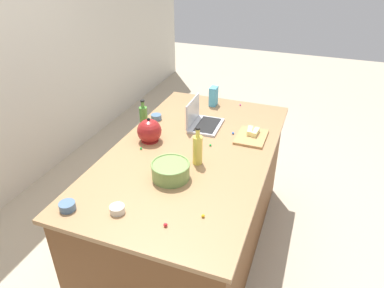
{
  "coord_description": "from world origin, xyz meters",
  "views": [
    {
      "loc": [
        -2.01,
        -0.75,
        2.2
      ],
      "look_at": [
        0.0,
        0.0,
        0.95
      ],
      "focal_mm": 33.11,
      "sensor_mm": 36.0,
      "label": 1
    }
  ],
  "objects_px": {
    "kettle": "(149,131)",
    "cutting_board": "(251,137)",
    "mixing_bowl_large": "(171,170)",
    "bottle_olive": "(144,117)",
    "bottle_oil": "(198,149)",
    "laptop": "(202,121)",
    "ramekin_wide": "(67,206)",
    "butter_stick_left": "(255,132)",
    "ramekin_small": "(117,209)",
    "candy_bag": "(213,96)",
    "butter_stick_right": "(250,131)",
    "ramekin_medium": "(156,117)"
  },
  "relations": [
    {
      "from": "ramekin_wide",
      "to": "cutting_board",
      "type": "bearing_deg",
      "value": -33.95
    },
    {
      "from": "candy_bag",
      "to": "butter_stick_right",
      "type": "bearing_deg",
      "value": -135.5
    },
    {
      "from": "mixing_bowl_large",
      "to": "ramekin_wide",
      "type": "relative_size",
      "value": 2.72
    },
    {
      "from": "mixing_bowl_large",
      "to": "candy_bag",
      "type": "height_order",
      "value": "candy_bag"
    },
    {
      "from": "cutting_board",
      "to": "candy_bag",
      "type": "relative_size",
      "value": 1.69
    },
    {
      "from": "mixing_bowl_large",
      "to": "ramekin_small",
      "type": "distance_m",
      "value": 0.43
    },
    {
      "from": "cutting_board",
      "to": "butter_stick_left",
      "type": "distance_m",
      "value": 0.05
    },
    {
      "from": "laptop",
      "to": "butter_stick_right",
      "type": "relative_size",
      "value": 2.87
    },
    {
      "from": "mixing_bowl_large",
      "to": "ramekin_medium",
      "type": "relative_size",
      "value": 2.84
    },
    {
      "from": "bottle_oil",
      "to": "kettle",
      "type": "bearing_deg",
      "value": 69.39
    },
    {
      "from": "ramekin_medium",
      "to": "laptop",
      "type": "bearing_deg",
      "value": -87.4
    },
    {
      "from": "bottle_olive",
      "to": "butter_stick_right",
      "type": "bearing_deg",
      "value": -78.22
    },
    {
      "from": "bottle_olive",
      "to": "ramekin_medium",
      "type": "bearing_deg",
      "value": -9.46
    },
    {
      "from": "ramekin_small",
      "to": "butter_stick_left",
      "type": "bearing_deg",
      "value": -25.51
    },
    {
      "from": "butter_stick_left",
      "to": "ramekin_wide",
      "type": "distance_m",
      "value": 1.43
    },
    {
      "from": "candy_bag",
      "to": "kettle",
      "type": "bearing_deg",
      "value": 162.52
    },
    {
      "from": "mixing_bowl_large",
      "to": "ramekin_medium",
      "type": "bearing_deg",
      "value": 31.61
    },
    {
      "from": "ramekin_medium",
      "to": "butter_stick_left",
      "type": "bearing_deg",
      "value": -90.27
    },
    {
      "from": "bottle_oil",
      "to": "ramekin_wide",
      "type": "height_order",
      "value": "bottle_oil"
    },
    {
      "from": "butter_stick_right",
      "to": "laptop",
      "type": "bearing_deg",
      "value": 88.15
    },
    {
      "from": "bottle_olive",
      "to": "candy_bag",
      "type": "relative_size",
      "value": 1.37
    },
    {
      "from": "laptop",
      "to": "kettle",
      "type": "distance_m",
      "value": 0.46
    },
    {
      "from": "bottle_olive",
      "to": "ramekin_small",
      "type": "distance_m",
      "value": 1.01
    },
    {
      "from": "bottle_olive",
      "to": "bottle_oil",
      "type": "height_order",
      "value": "bottle_oil"
    },
    {
      "from": "bottle_olive",
      "to": "laptop",
      "type": "bearing_deg",
      "value": -66.61
    },
    {
      "from": "bottle_olive",
      "to": "butter_stick_right",
      "type": "xyz_separation_m",
      "value": [
        0.17,
        -0.81,
        -0.06
      ]
    },
    {
      "from": "candy_bag",
      "to": "mixing_bowl_large",
      "type": "bearing_deg",
      "value": -175.73
    },
    {
      "from": "cutting_board",
      "to": "candy_bag",
      "type": "xyz_separation_m",
      "value": [
        0.48,
        0.45,
        0.08
      ]
    },
    {
      "from": "mixing_bowl_large",
      "to": "butter_stick_left",
      "type": "xyz_separation_m",
      "value": [
        0.71,
        -0.39,
        -0.02
      ]
    },
    {
      "from": "kettle",
      "to": "bottle_olive",
      "type": "bearing_deg",
      "value": 37.94
    },
    {
      "from": "cutting_board",
      "to": "ramekin_small",
      "type": "xyz_separation_m",
      "value": [
        -1.08,
        0.51,
        0.01
      ]
    },
    {
      "from": "ramekin_small",
      "to": "candy_bag",
      "type": "xyz_separation_m",
      "value": [
        1.56,
        -0.06,
        0.06
      ]
    },
    {
      "from": "mixing_bowl_large",
      "to": "ramekin_small",
      "type": "height_order",
      "value": "mixing_bowl_large"
    },
    {
      "from": "kettle",
      "to": "ramekin_medium",
      "type": "xyz_separation_m",
      "value": [
        0.34,
        0.11,
        -0.06
      ]
    },
    {
      "from": "ramekin_small",
      "to": "candy_bag",
      "type": "relative_size",
      "value": 0.49
    },
    {
      "from": "bottle_oil",
      "to": "butter_stick_left",
      "type": "height_order",
      "value": "bottle_oil"
    },
    {
      "from": "butter_stick_left",
      "to": "ramekin_medium",
      "type": "distance_m",
      "value": 0.83
    },
    {
      "from": "mixing_bowl_large",
      "to": "ramekin_medium",
      "type": "height_order",
      "value": "mixing_bowl_large"
    },
    {
      "from": "mixing_bowl_large",
      "to": "cutting_board",
      "type": "xyz_separation_m",
      "value": [
        0.68,
        -0.36,
        -0.05
      ]
    },
    {
      "from": "laptop",
      "to": "bottle_olive",
      "type": "xyz_separation_m",
      "value": [
        -0.18,
        0.42,
        0.05
      ]
    },
    {
      "from": "laptop",
      "to": "kettle",
      "type": "relative_size",
      "value": 1.48
    },
    {
      "from": "laptop",
      "to": "cutting_board",
      "type": "xyz_separation_m",
      "value": [
        -0.05,
        -0.41,
        -0.04
      ]
    },
    {
      "from": "cutting_board",
      "to": "ramekin_medium",
      "type": "distance_m",
      "value": 0.81
    },
    {
      "from": "mixing_bowl_large",
      "to": "kettle",
      "type": "xyz_separation_m",
      "value": [
        0.38,
        0.33,
        0.02
      ]
    },
    {
      "from": "butter_stick_left",
      "to": "butter_stick_right",
      "type": "distance_m",
      "value": 0.05
    },
    {
      "from": "cutting_board",
      "to": "ramekin_wide",
      "type": "xyz_separation_m",
      "value": [
        -1.16,
        0.78,
        0.01
      ]
    },
    {
      "from": "kettle",
      "to": "cutting_board",
      "type": "relative_size",
      "value": 0.74
    },
    {
      "from": "bottle_oil",
      "to": "candy_bag",
      "type": "distance_m",
      "value": 0.96
    },
    {
      "from": "cutting_board",
      "to": "mixing_bowl_large",
      "type": "bearing_deg",
      "value": 151.89
    },
    {
      "from": "kettle",
      "to": "candy_bag",
      "type": "distance_m",
      "value": 0.82
    }
  ]
}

